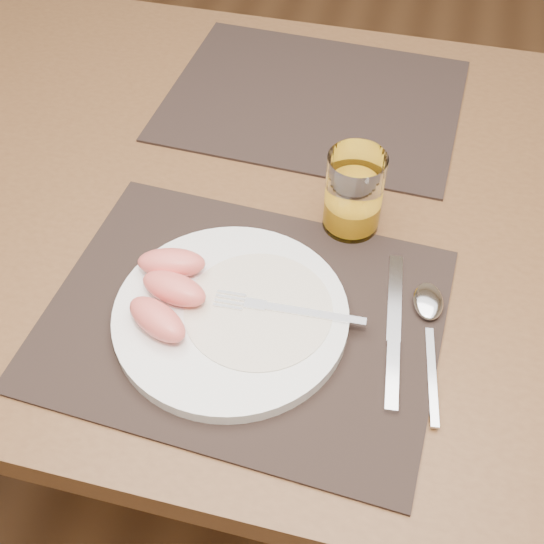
{
  "coord_description": "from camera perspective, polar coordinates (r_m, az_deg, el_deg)",
  "views": [
    {
      "loc": [
        0.13,
        -0.68,
        1.39
      ],
      "look_at": [
        0.0,
        -0.16,
        0.77
      ],
      "focal_mm": 45.0,
      "sensor_mm": 36.0,
      "label": 1
    }
  ],
  "objects": [
    {
      "name": "placemat_far",
      "position": [
        1.11,
        3.49,
        14.22
      ],
      "size": [
        0.46,
        0.37,
        0.0
      ],
      "primitive_type": "cube",
      "rotation": [
        0.0,
        0.0,
        -0.04
      ],
      "color": "black",
      "rests_on": "table"
    },
    {
      "name": "fork",
      "position": [
        0.78,
        0.32,
        -3.02
      ],
      "size": [
        0.18,
        0.03,
        0.0
      ],
      "color": "silver",
      "rests_on": "plate"
    },
    {
      "name": "spoon",
      "position": [
        0.81,
        12.97,
        -3.23
      ],
      "size": [
        0.05,
        0.19,
        0.01
      ],
      "color": "silver",
      "rests_on": "placemat_near"
    },
    {
      "name": "plate",
      "position": [
        0.78,
        -3.45,
        -3.64
      ],
      "size": [
        0.27,
        0.27,
        0.02
      ],
      "primitive_type": "cylinder",
      "color": "white",
      "rests_on": "placemat_near"
    },
    {
      "name": "plate_dressing",
      "position": [
        0.78,
        -1.15,
        -3.11
      ],
      "size": [
        0.17,
        0.17,
        0.0
      ],
      "color": "white",
      "rests_on": "plate"
    },
    {
      "name": "ground",
      "position": [
        1.55,
        1.47,
        -14.46
      ],
      "size": [
        5.0,
        5.0,
        0.0
      ],
      "primitive_type": "plane",
      "color": "#54351D",
      "rests_on": "ground"
    },
    {
      "name": "placemat_near",
      "position": [
        0.79,
        -2.39,
        -3.79
      ],
      "size": [
        0.47,
        0.37,
        0.0
      ],
      "primitive_type": "cube",
      "rotation": [
        0.0,
        0.0,
        -0.05
      ],
      "color": "black",
      "rests_on": "table"
    },
    {
      "name": "table",
      "position": [
        0.99,
        2.21,
        2.88
      ],
      "size": [
        1.4,
        0.9,
        0.75
      ],
      "color": "brown",
      "rests_on": "ground"
    },
    {
      "name": "juice_glass",
      "position": [
        0.86,
        6.83,
        6.34
      ],
      "size": [
        0.07,
        0.07,
        0.11
      ],
      "color": "white",
      "rests_on": "placemat_near"
    },
    {
      "name": "grapefruit_wedges",
      "position": [
        0.78,
        -8.71,
        -1.46
      ],
      "size": [
        0.1,
        0.14,
        0.03
      ],
      "color": "#E86D5E",
      "rests_on": "plate"
    },
    {
      "name": "knife",
      "position": [
        0.78,
        10.12,
        -5.68
      ],
      "size": [
        0.04,
        0.22,
        0.01
      ],
      "color": "silver",
      "rests_on": "placemat_near"
    }
  ]
}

